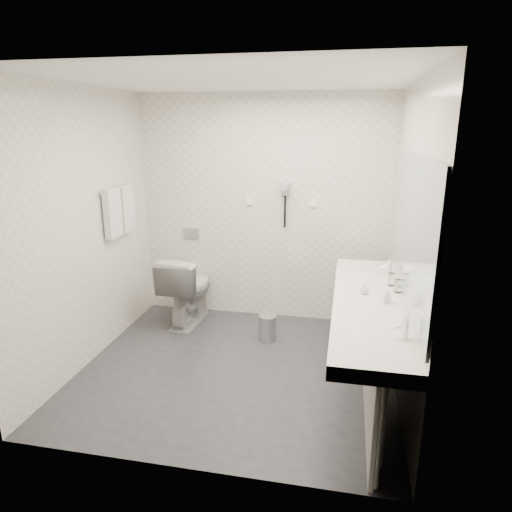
# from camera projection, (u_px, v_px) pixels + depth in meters

# --- Properties ---
(floor) EXTENTS (2.80, 2.80, 0.00)m
(floor) POSITION_uv_depth(u_px,v_px,m) (237.00, 369.00, 4.20)
(floor) COLOR #2B2B31
(floor) RESTS_ON ground
(ceiling) EXTENTS (2.80, 2.80, 0.00)m
(ceiling) POSITION_uv_depth(u_px,v_px,m) (233.00, 80.00, 3.51)
(ceiling) COLOR white
(ceiling) RESTS_ON wall_back
(wall_back) EXTENTS (2.80, 0.00, 2.80)m
(wall_back) POSITION_uv_depth(u_px,v_px,m) (263.00, 210.00, 5.08)
(wall_back) COLOR silver
(wall_back) RESTS_ON floor
(wall_front) EXTENTS (2.80, 0.00, 2.80)m
(wall_front) POSITION_uv_depth(u_px,v_px,m) (181.00, 289.00, 2.63)
(wall_front) COLOR silver
(wall_front) RESTS_ON floor
(wall_left) EXTENTS (0.00, 2.60, 2.60)m
(wall_left) POSITION_uv_depth(u_px,v_px,m) (85.00, 230.00, 4.13)
(wall_left) COLOR silver
(wall_left) RESTS_ON floor
(wall_right) EXTENTS (0.00, 2.60, 2.60)m
(wall_right) POSITION_uv_depth(u_px,v_px,m) (408.00, 245.00, 3.59)
(wall_right) COLOR silver
(wall_right) RESTS_ON floor
(vanity_counter) EXTENTS (0.55, 2.20, 0.10)m
(vanity_counter) POSITION_uv_depth(u_px,v_px,m) (369.00, 305.00, 3.58)
(vanity_counter) COLOR white
(vanity_counter) RESTS_ON floor
(vanity_panel) EXTENTS (0.03, 2.15, 0.75)m
(vanity_panel) POSITION_uv_depth(u_px,v_px,m) (368.00, 354.00, 3.69)
(vanity_panel) COLOR gray
(vanity_panel) RESTS_ON floor
(vanity_post_near) EXTENTS (0.06, 0.06, 0.75)m
(vanity_post_near) POSITION_uv_depth(u_px,v_px,m) (379.00, 438.00, 2.71)
(vanity_post_near) COLOR silver
(vanity_post_near) RESTS_ON floor
(vanity_post_far) EXTENTS (0.06, 0.06, 0.75)m
(vanity_post_far) POSITION_uv_depth(u_px,v_px,m) (368.00, 307.00, 4.67)
(vanity_post_far) COLOR silver
(vanity_post_far) RESTS_ON floor
(mirror) EXTENTS (0.02, 2.20, 1.05)m
(mirror) POSITION_uv_depth(u_px,v_px,m) (411.00, 226.00, 3.35)
(mirror) COLOR #B2BCC6
(mirror) RESTS_ON wall_right
(basin_near) EXTENTS (0.40, 0.31, 0.05)m
(basin_near) POSITION_uv_depth(u_px,v_px,m) (373.00, 338.00, 2.96)
(basin_near) COLOR white
(basin_near) RESTS_ON vanity_counter
(basin_far) EXTENTS (0.40, 0.31, 0.05)m
(basin_far) POSITION_uv_depth(u_px,v_px,m) (366.00, 275.00, 4.18)
(basin_far) COLOR white
(basin_far) RESTS_ON vanity_counter
(faucet_near) EXTENTS (0.04, 0.04, 0.15)m
(faucet_near) POSITION_uv_depth(u_px,v_px,m) (405.00, 328.00, 2.90)
(faucet_near) COLOR silver
(faucet_near) RESTS_ON vanity_counter
(faucet_far) EXTENTS (0.04, 0.04, 0.15)m
(faucet_far) POSITION_uv_depth(u_px,v_px,m) (389.00, 267.00, 4.12)
(faucet_far) COLOR silver
(faucet_far) RESTS_ON vanity_counter
(soap_bottle_a) EXTENTS (0.05, 0.05, 0.11)m
(soap_bottle_a) POSITION_uv_depth(u_px,v_px,m) (387.00, 296.00, 3.48)
(soap_bottle_a) COLOR beige
(soap_bottle_a) RESTS_ON vanity_counter
(soap_bottle_b) EXTENTS (0.08, 0.08, 0.09)m
(soap_bottle_b) POSITION_uv_depth(u_px,v_px,m) (364.00, 289.00, 3.67)
(soap_bottle_b) COLOR beige
(soap_bottle_b) RESTS_ON vanity_counter
(glass_left) EXTENTS (0.08, 0.08, 0.11)m
(glass_left) POSITION_uv_depth(u_px,v_px,m) (398.00, 286.00, 3.71)
(glass_left) COLOR silver
(glass_left) RESTS_ON vanity_counter
(glass_right) EXTENTS (0.07, 0.07, 0.11)m
(glass_right) POSITION_uv_depth(u_px,v_px,m) (391.00, 279.00, 3.86)
(glass_right) COLOR silver
(glass_right) RESTS_ON vanity_counter
(toilet) EXTENTS (0.50, 0.81, 0.79)m
(toilet) POSITION_uv_depth(u_px,v_px,m) (187.00, 289.00, 5.11)
(toilet) COLOR white
(toilet) RESTS_ON floor
(flush_plate) EXTENTS (0.18, 0.02, 0.12)m
(flush_plate) POSITION_uv_depth(u_px,v_px,m) (191.00, 233.00, 5.31)
(flush_plate) COLOR #B2B5BA
(flush_plate) RESTS_ON wall_back
(pedal_bin) EXTENTS (0.19, 0.19, 0.26)m
(pedal_bin) POSITION_uv_depth(u_px,v_px,m) (268.00, 328.00, 4.74)
(pedal_bin) COLOR #B2B5BA
(pedal_bin) RESTS_ON floor
(bin_lid) EXTENTS (0.18, 0.18, 0.02)m
(bin_lid) POSITION_uv_depth(u_px,v_px,m) (268.00, 316.00, 4.71)
(bin_lid) COLOR #B2B5BA
(bin_lid) RESTS_ON pedal_bin
(towel_rail) EXTENTS (0.02, 0.62, 0.02)m
(towel_rail) POSITION_uv_depth(u_px,v_px,m) (117.00, 189.00, 4.55)
(towel_rail) COLOR silver
(towel_rail) RESTS_ON wall_left
(towel_near) EXTENTS (0.07, 0.24, 0.48)m
(towel_near) POSITION_uv_depth(u_px,v_px,m) (113.00, 213.00, 4.48)
(towel_near) COLOR silver
(towel_near) RESTS_ON towel_rail
(towel_far) EXTENTS (0.07, 0.24, 0.48)m
(towel_far) POSITION_uv_depth(u_px,v_px,m) (126.00, 208.00, 4.74)
(towel_far) COLOR silver
(towel_far) RESTS_ON towel_rail
(dryer_cradle) EXTENTS (0.10, 0.04, 0.14)m
(dryer_cradle) POSITION_uv_depth(u_px,v_px,m) (285.00, 189.00, 4.94)
(dryer_cradle) COLOR #9B9BA0
(dryer_cradle) RESTS_ON wall_back
(dryer_barrel) EXTENTS (0.08, 0.14, 0.08)m
(dryer_barrel) POSITION_uv_depth(u_px,v_px,m) (285.00, 187.00, 4.86)
(dryer_barrel) COLOR #9B9BA0
(dryer_barrel) RESTS_ON dryer_cradle
(dryer_cord) EXTENTS (0.02, 0.02, 0.35)m
(dryer_cord) POSITION_uv_depth(u_px,v_px,m) (285.00, 212.00, 4.99)
(dryer_cord) COLOR black
(dryer_cord) RESTS_ON dryer_cradle
(switch_plate_a) EXTENTS (0.09, 0.02, 0.09)m
(switch_plate_a) POSITION_uv_depth(u_px,v_px,m) (250.00, 201.00, 5.07)
(switch_plate_a) COLOR white
(switch_plate_a) RESTS_ON wall_back
(switch_plate_b) EXTENTS (0.09, 0.02, 0.09)m
(switch_plate_b) POSITION_uv_depth(u_px,v_px,m) (313.00, 203.00, 4.94)
(switch_plate_b) COLOR white
(switch_plate_b) RESTS_ON wall_back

